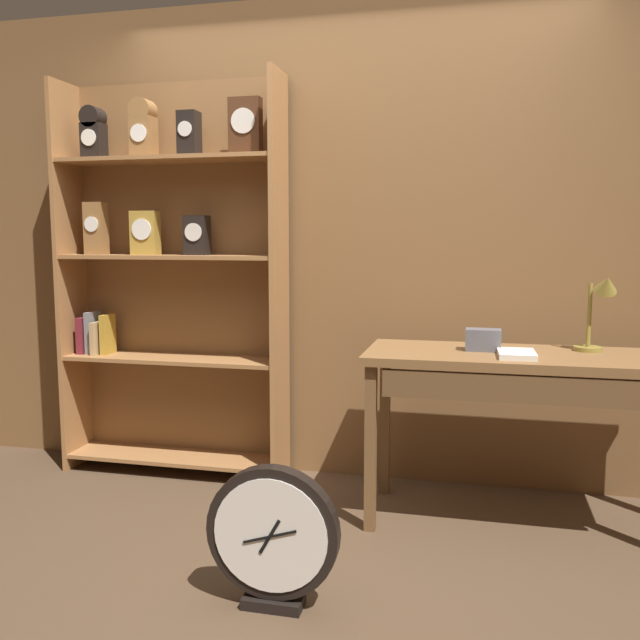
{
  "coord_description": "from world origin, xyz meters",
  "views": [
    {
      "loc": [
        0.7,
        -2.34,
        1.33
      ],
      "look_at": [
        0.0,
        0.58,
        0.96
      ],
      "focal_mm": 37.93,
      "sensor_mm": 36.0,
      "label": 1
    }
  ],
  "objects": [
    {
      "name": "open_repair_manual",
      "position": [
        0.86,
        0.72,
        0.82
      ],
      "size": [
        0.17,
        0.22,
        0.02
      ],
      "primitive_type": "cube",
      "rotation": [
        0.0,
        0.0,
        0.03
      ],
      "color": "silver",
      "rests_on": "workbench"
    },
    {
      "name": "ground_plane",
      "position": [
        0.0,
        0.0,
        0.0
      ],
      "size": [
        10.0,
        10.0,
        0.0
      ],
      "primitive_type": "plane",
      "color": "#4C3826"
    },
    {
      "name": "toolbox_small",
      "position": [
        0.72,
        0.86,
        0.86
      ],
      "size": [
        0.16,
        0.09,
        0.1
      ],
      "primitive_type": "cube",
      "color": "#595960",
      "rests_on": "workbench"
    },
    {
      "name": "workbench",
      "position": [
        0.89,
        0.8,
        0.71
      ],
      "size": [
        1.41,
        0.57,
        0.81
      ],
      "color": "brown",
      "rests_on": "ground"
    },
    {
      "name": "round_clock_large",
      "position": [
        -0.0,
        -0.14,
        0.27
      ],
      "size": [
        0.49,
        0.11,
        0.53
      ],
      "color": "black",
      "rests_on": "ground"
    },
    {
      "name": "desk_lamp",
      "position": [
        1.23,
        0.93,
        1.02
      ],
      "size": [
        0.17,
        0.18,
        0.38
      ],
      "color": "olive",
      "rests_on": "workbench"
    },
    {
      "name": "back_wood_panel",
      "position": [
        0.0,
        1.31,
        1.3
      ],
      "size": [
        4.8,
        0.05,
        2.6
      ],
      "primitive_type": "cube",
      "color": "brown",
      "rests_on": "ground"
    },
    {
      "name": "bookshelf",
      "position": [
        -0.99,
        1.14,
        1.15
      ],
      "size": [
        1.27,
        0.3,
        2.19
      ],
      "color": "#9E6B3D",
      "rests_on": "ground"
    }
  ]
}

